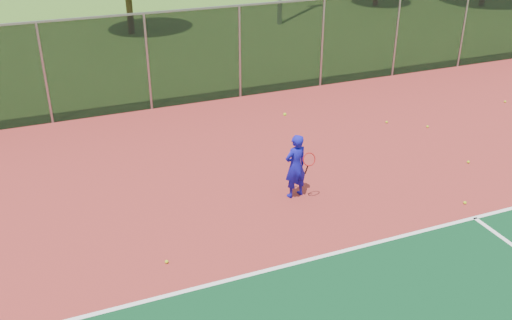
# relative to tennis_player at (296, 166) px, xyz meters

# --- Properties ---
(court_apron) EXTENTS (30.00, 20.00, 0.02)m
(court_apron) POSITION_rel_tennis_player_xyz_m (1.17, -3.34, -0.78)
(court_apron) COLOR maroon
(court_apron) RESTS_ON ground
(fence_back) EXTENTS (30.00, 0.06, 3.03)m
(fence_back) POSITION_rel_tennis_player_xyz_m (1.17, 6.66, 0.78)
(fence_back) COLOR black
(fence_back) RESTS_ON court_apron
(tennis_player) EXTENTS (0.62, 0.64, 2.05)m
(tennis_player) POSITION_rel_tennis_player_xyz_m (0.00, 0.00, 0.00)
(tennis_player) COLOR #1311A4
(tennis_player) RESTS_ON court_apron
(practice_ball_0) EXTENTS (0.07, 0.07, 0.07)m
(practice_ball_0) POSITION_rel_tennis_player_xyz_m (3.38, -1.78, -0.73)
(practice_ball_0) COLOR #B4D018
(practice_ball_0) RESTS_ON court_apron
(practice_ball_1) EXTENTS (0.07, 0.07, 0.07)m
(practice_ball_1) POSITION_rel_tennis_player_xyz_m (-3.37, -1.40, -0.73)
(practice_ball_1) COLOR #B4D018
(practice_ball_1) RESTS_ON court_apron
(practice_ball_4) EXTENTS (0.07, 0.07, 0.07)m
(practice_ball_4) POSITION_rel_tennis_player_xyz_m (5.32, 2.12, -0.73)
(practice_ball_4) COLOR #B4D018
(practice_ball_4) RESTS_ON court_apron
(practice_ball_5) EXTENTS (0.07, 0.07, 0.07)m
(practice_ball_5) POSITION_rel_tennis_player_xyz_m (4.85, -0.18, -0.73)
(practice_ball_5) COLOR #B4D018
(practice_ball_5) RESTS_ON court_apron
(practice_ball_6) EXTENTS (0.07, 0.07, 0.07)m
(practice_ball_6) POSITION_rel_tennis_player_xyz_m (0.84, 1.49, -0.73)
(practice_ball_6) COLOR #B4D018
(practice_ball_6) RESTS_ON court_apron
(practice_ball_7) EXTENTS (0.07, 0.07, 0.07)m
(practice_ball_7) POSITION_rel_tennis_player_xyz_m (4.41, 2.87, -0.73)
(practice_ball_7) COLOR #B4D018
(practice_ball_7) RESTS_ON court_apron
(practice_ball_8) EXTENTS (0.07, 0.07, 0.07)m
(practice_ball_8) POSITION_rel_tennis_player_xyz_m (8.96, 2.88, -0.73)
(practice_ball_8) COLOR #B4D018
(practice_ball_8) RESTS_ON court_apron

